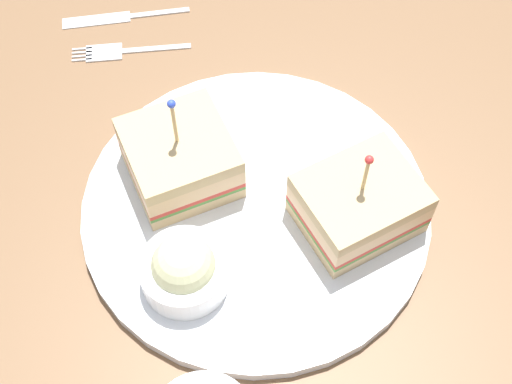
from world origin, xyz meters
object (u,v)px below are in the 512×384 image
Objects in this scene: sandwich_half_back at (180,158)px; knife at (118,17)px; coleslaw_bowl at (184,269)px; plate at (256,208)px; fork at (118,51)px; sandwich_half_front at (359,204)px.

knife is (-0.23, -21.91, -3.63)cm from sandwich_half_back.
coleslaw_bowl is (2.97, 9.72, -0.64)cm from sandwich_half_back.
coleslaw_bowl is at bearing 29.93° from plate.
sandwich_half_back is 0.86× the size of fork.
fork is (-1.87, -27.03, -2.99)cm from coleslaw_bowl.
sandwich_half_back is at bearing 89.39° from knife.
sandwich_half_back reaches higher than plate.
plate is at bearing 99.73° from knife.
fork is at bearing 73.80° from knife.
sandwich_half_front is 0.86× the size of fork.
knife is at bearing -80.27° from plate.
coleslaw_bowl is at bearing 72.99° from sandwich_half_back.
sandwich_half_back reaches higher than coleslaw_bowl.
sandwich_half_back is 17.73cm from fork.
plate is 23.29cm from fork.
sandwich_half_front is at bearing 110.65° from knife.
plate is 2.28× the size of knife.
sandwich_half_back is 22.21cm from knife.
sandwich_half_front is at bearing -179.88° from coleslaw_bowl.
sandwich_half_front is at bearing 141.42° from sandwich_half_back.
sandwich_half_back is 0.78× the size of knife.
sandwich_half_back is at bearing -38.58° from sandwich_half_front.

